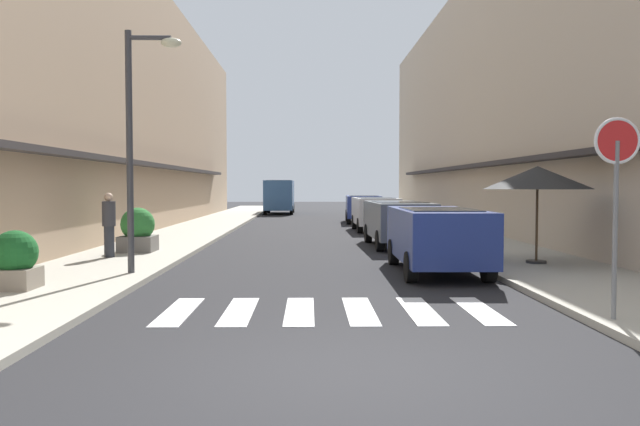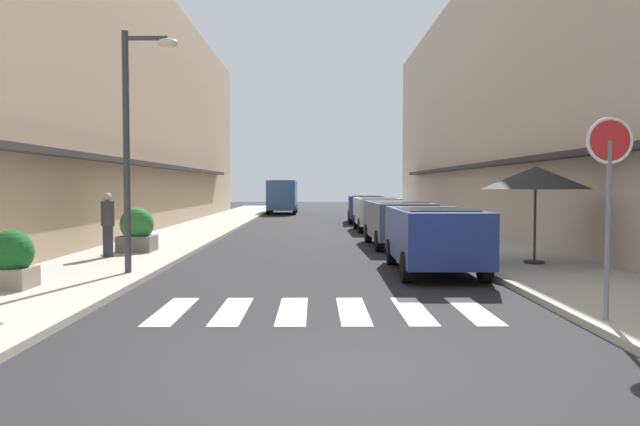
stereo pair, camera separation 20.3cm
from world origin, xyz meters
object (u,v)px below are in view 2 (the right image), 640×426
at_px(street_lamp, 135,125).
at_px(planter_midblock, 137,230).
at_px(parked_car_far, 376,210).
at_px(delivery_van, 283,194).
at_px(cafe_umbrella, 536,178).
at_px(parked_car_mid, 398,218).
at_px(planter_corner, 11,259).
at_px(pedestrian_walking_near, 108,223).
at_px(parked_car_near, 434,233).
at_px(round_street_sign, 609,165).
at_px(parked_car_distant, 365,206).

relative_size(street_lamp, planter_midblock, 4.11).
relative_size(parked_car_far, planter_midblock, 3.24).
xyz_separation_m(parked_car_far, delivery_van, (-4.99, 16.83, 0.48)).
relative_size(delivery_van, cafe_umbrella, 2.12).
distance_m(parked_car_mid, planter_corner, 12.01).
xyz_separation_m(delivery_van, pedestrian_walking_near, (-3.11, -27.58, -0.40)).
height_order(parked_car_mid, delivery_van, delivery_van).
height_order(parked_car_far, pedestrian_walking_near, pedestrian_walking_near).
bearing_deg(planter_corner, cafe_umbrella, 18.13).
bearing_deg(pedestrian_walking_near, planter_corner, -62.90).
bearing_deg(parked_car_mid, planter_corner, -133.03).
xyz_separation_m(parked_car_near, cafe_umbrella, (2.58, 0.81, 1.24)).
bearing_deg(parked_car_mid, parked_car_near, -90.00).
distance_m(delivery_van, round_street_sign, 35.76).
bearing_deg(parked_car_near, parked_car_far, 90.00).
height_order(parked_car_mid, pedestrian_walking_near, pedestrian_walking_near).
bearing_deg(round_street_sign, parked_car_far, 94.22).
distance_m(delivery_van, planter_corner, 32.66).
bearing_deg(parked_car_distant, delivery_van, 114.98).
height_order(parked_car_near, planter_corner, parked_car_near).
bearing_deg(parked_car_near, planter_corner, -161.67).
relative_size(parked_car_distant, planter_corner, 4.24).
height_order(parked_car_far, planter_corner, parked_car_far).
xyz_separation_m(cafe_umbrella, planter_midblock, (-10.33, 2.79, -1.45)).
bearing_deg(parked_car_near, planter_midblock, 155.04).
relative_size(planter_midblock, pedestrian_walking_near, 0.74).
distance_m(round_street_sign, pedestrian_walking_near, 12.19).
relative_size(cafe_umbrella, planter_midblock, 2.04).
height_order(parked_car_mid, round_street_sign, round_street_sign).
xyz_separation_m(cafe_umbrella, pedestrian_walking_near, (-10.68, 1.39, -1.16)).
relative_size(parked_car_far, planter_corner, 3.80).
xyz_separation_m(delivery_van, planter_midblock, (-2.76, -26.18, -0.69)).
bearing_deg(planter_midblock, cafe_umbrella, -15.13).
bearing_deg(planter_corner, parked_car_near, 18.33).
bearing_deg(parked_car_mid, parked_car_far, 90.00).
distance_m(parked_car_mid, cafe_umbrella, 5.98).
relative_size(parked_car_near, pedestrian_walking_near, 2.61).
bearing_deg(parked_car_far, round_street_sign, -85.78).
distance_m(parked_car_near, parked_car_mid, 6.06).
relative_size(parked_car_near, planter_midblock, 3.51).
bearing_deg(street_lamp, planter_corner, -129.64).
relative_size(parked_car_mid, street_lamp, 0.88).
bearing_deg(round_street_sign, parked_car_distant, 93.17).
xyz_separation_m(parked_car_far, cafe_umbrella, (2.58, -12.14, 1.25)).
bearing_deg(parked_car_distant, round_street_sign, -86.83).
bearing_deg(planter_corner, round_street_sign, -15.69).
relative_size(parked_car_near, delivery_van, 0.81).
bearing_deg(parked_car_distant, planter_midblock, -116.60).
bearing_deg(parked_car_distant, parked_car_near, -90.00).
xyz_separation_m(parked_car_mid, planter_corner, (-8.20, -8.78, -0.28)).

